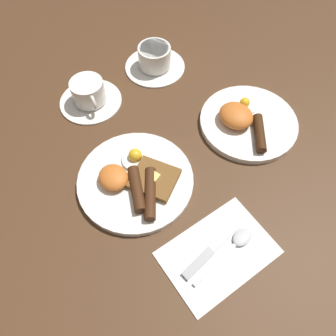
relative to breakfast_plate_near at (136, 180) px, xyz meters
The scene contains 8 objects.
ground_plane 0.01m from the breakfast_plate_near, 162.47° to the left, with size 3.00×3.00×0.00m, color #4C301C.
breakfast_plate_near is the anchor object (origin of this frame).
breakfast_plate_far 0.30m from the breakfast_plate_near, 83.48° to the left, with size 0.23×0.23×0.05m.
teacup_near 0.27m from the breakfast_plate_near, 169.22° to the left, with size 0.16×0.16×0.07m.
teacup_far 0.37m from the breakfast_plate_near, 135.92° to the left, with size 0.16×0.16×0.06m.
napkin 0.23m from the breakfast_plate_near, ahead, with size 0.14×0.21×0.01m, color white.
knife 0.21m from the breakfast_plate_near, ahead, with size 0.03×0.16×0.01m.
spoon 0.24m from the breakfast_plate_near, 16.72° to the left, with size 0.03×0.16×0.01m.
Camera 1 is at (0.32, -0.17, 0.62)m, focal length 35.00 mm.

